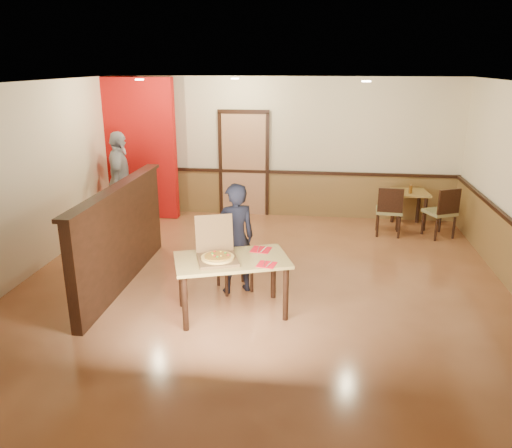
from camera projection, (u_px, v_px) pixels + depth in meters
The scene contains 24 objects.
floor at pixel (263, 284), 7.21m from camera, with size 7.00×7.00×0.00m, color #B47046.
ceiling at pixel (264, 83), 6.34m from camera, with size 7.00×7.00×0.00m, color black.
wall_back at pixel (283, 148), 10.07m from camera, with size 7.00×7.00×0.00m, color beige.
wall_left at pixel (23, 183), 7.20m from camera, with size 7.00×7.00×0.00m, color beige.
wainscot_back at pixel (282, 194), 10.34m from camera, with size 7.00×0.04×0.90m, color olive.
chair_rail_back at pixel (283, 172), 10.17m from camera, with size 7.00×0.06×0.06m, color black.
back_door at pixel (244, 165), 10.24m from camera, with size 0.90×0.06×2.10m, color tan.
booth_partition at pixel (121, 235), 7.03m from camera, with size 0.20×3.10×1.44m.
red_accent_panel at pixel (136, 149), 9.95m from camera, with size 1.60×0.20×2.78m, color #B00E0C.
spot_a at pixel (139, 80), 8.32m from camera, with size 0.14×0.14×0.02m, color #FFD8B2.
spot_b at pixel (235, 79), 8.80m from camera, with size 0.14×0.14×0.02m, color #FFD8B2.
spot_c at pixel (366, 81), 7.59m from camera, with size 0.14×0.14×0.02m, color #FFD8B2.
main_table at pixel (232, 267), 6.20m from camera, with size 1.57×1.21×0.74m.
diner_chair at pixel (233, 254), 6.98m from camera, with size 0.61×0.61×0.90m.
side_chair_left at pixel (389, 209), 9.08m from camera, with size 0.50×0.50×0.93m.
side_chair_right at pixel (443, 211), 8.97m from camera, with size 0.62×0.62×0.94m.
side_table at pixel (410, 200), 9.60m from camera, with size 0.69×0.69×0.70m.
diner at pixel (235, 239), 6.76m from camera, with size 0.57×0.37×1.55m, color black.
passerby at pixel (120, 180), 9.46m from camera, with size 1.08×0.45×1.84m, color #96979F.
pizza_box at pixel (217, 255), 6.11m from camera, with size 0.63×0.68×0.50m.
pizza at pixel (218, 258), 6.07m from camera, with size 0.40×0.40×0.03m, color #ECBE56.
napkin_near at pixel (267, 264), 5.98m from camera, with size 0.25×0.25×0.01m.
napkin_far at pixel (261, 250), 6.45m from camera, with size 0.27×0.27×0.01m.
condiment at pixel (411, 189), 9.41m from camera, with size 0.06×0.06×0.15m, color brown.
Camera 1 is at (0.74, -6.54, 3.06)m, focal length 35.00 mm.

